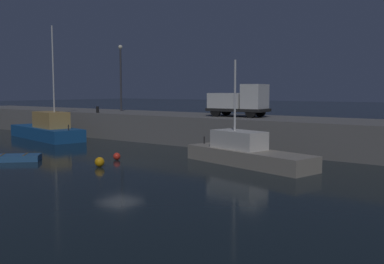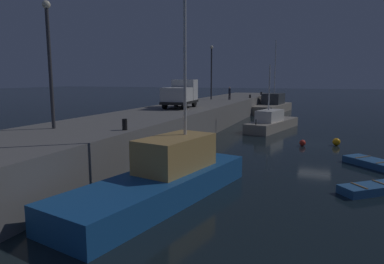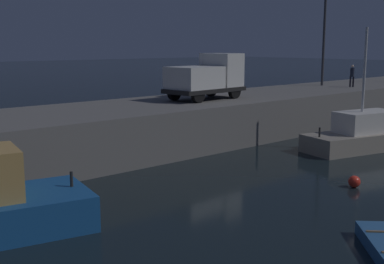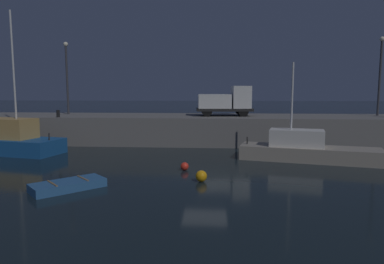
{
  "view_description": "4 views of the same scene",
  "coord_description": "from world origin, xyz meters",
  "px_view_note": "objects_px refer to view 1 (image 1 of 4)",
  "views": [
    {
      "loc": [
        20.3,
        -19.61,
        4.65
      ],
      "look_at": [
        0.39,
        7.21,
        1.49
      ],
      "focal_mm": 41.52,
      "sensor_mm": 36.0,
      "label": 1
    },
    {
      "loc": [
        -29.19,
        -0.36,
        5.24
      ],
      "look_at": [
        -2.6,
        9.74,
        0.82
      ],
      "focal_mm": 32.28,
      "sensor_mm": 36.0,
      "label": 2
    },
    {
      "loc": [
        -19.07,
        -9.23,
        5.66
      ],
      "look_at": [
        -1.7,
        10.22,
        1.11
      ],
      "focal_mm": 47.01,
      "sensor_mm": 36.0,
      "label": 3
    },
    {
      "loc": [
        0.62,
        -18.72,
        4.61
      ],
      "look_at": [
        -1.42,
        9.49,
        1.28
      ],
      "focal_mm": 31.95,
      "sensor_mm": 36.0,
      "label": 4
    }
  ],
  "objects_px": {
    "rowboat_white_mid": "(14,158)",
    "lamp_post_west": "(121,72)",
    "mooring_buoy_mid": "(117,156)",
    "utility_truck": "(240,101)",
    "bollard_west": "(98,110)",
    "fishing_boat_white": "(47,129)",
    "fishing_trawler_red": "(246,153)",
    "mooring_buoy_near": "(100,162)"
  },
  "relations": [
    {
      "from": "mooring_buoy_near",
      "to": "fishing_boat_white",
      "type": "bearing_deg",
      "value": 154.51
    },
    {
      "from": "fishing_boat_white",
      "to": "fishing_trawler_red",
      "type": "bearing_deg",
      "value": -3.94
    },
    {
      "from": "fishing_trawler_red",
      "to": "rowboat_white_mid",
      "type": "relative_size",
      "value": 2.77
    },
    {
      "from": "rowboat_white_mid",
      "to": "lamp_post_west",
      "type": "xyz_separation_m",
      "value": [
        -7.51,
        17.19,
        6.36
      ]
    },
    {
      "from": "fishing_boat_white",
      "to": "rowboat_white_mid",
      "type": "bearing_deg",
      "value": -44.53
    },
    {
      "from": "fishing_trawler_red",
      "to": "bollard_west",
      "type": "xyz_separation_m",
      "value": [
        -19.64,
        5.28,
        2.0
      ]
    },
    {
      "from": "lamp_post_west",
      "to": "rowboat_white_mid",
      "type": "bearing_deg",
      "value": -66.42
    },
    {
      "from": "mooring_buoy_mid",
      "to": "fishing_boat_white",
      "type": "bearing_deg",
      "value": 161.07
    },
    {
      "from": "bollard_west",
      "to": "mooring_buoy_mid",
      "type": "bearing_deg",
      "value": -36.69
    },
    {
      "from": "fishing_trawler_red",
      "to": "fishing_boat_white",
      "type": "distance_m",
      "value": 22.62
    },
    {
      "from": "rowboat_white_mid",
      "to": "mooring_buoy_mid",
      "type": "height_order",
      "value": "mooring_buoy_mid"
    },
    {
      "from": "rowboat_white_mid",
      "to": "bollard_west",
      "type": "distance_m",
      "value": 14.9
    },
    {
      "from": "utility_truck",
      "to": "mooring_buoy_near",
      "type": "bearing_deg",
      "value": -96.6
    },
    {
      "from": "fishing_boat_white",
      "to": "mooring_buoy_mid",
      "type": "bearing_deg",
      "value": -18.93
    },
    {
      "from": "mooring_buoy_near",
      "to": "lamp_post_west",
      "type": "bearing_deg",
      "value": 131.89
    },
    {
      "from": "lamp_post_west",
      "to": "bollard_west",
      "type": "distance_m",
      "value": 5.66
    },
    {
      "from": "mooring_buoy_mid",
      "to": "utility_truck",
      "type": "height_order",
      "value": "utility_truck"
    },
    {
      "from": "fishing_trawler_red",
      "to": "rowboat_white_mid",
      "type": "xyz_separation_m",
      "value": [
        -13.03,
        -7.82,
        -0.55
      ]
    },
    {
      "from": "lamp_post_west",
      "to": "bollard_west",
      "type": "height_order",
      "value": "lamp_post_west"
    },
    {
      "from": "fishing_trawler_red",
      "to": "bollard_west",
      "type": "distance_m",
      "value": 20.44
    },
    {
      "from": "fishing_boat_white",
      "to": "rowboat_white_mid",
      "type": "height_order",
      "value": "fishing_boat_white"
    },
    {
      "from": "mooring_buoy_mid",
      "to": "utility_truck",
      "type": "relative_size",
      "value": 0.09
    },
    {
      "from": "mooring_buoy_near",
      "to": "utility_truck",
      "type": "height_order",
      "value": "utility_truck"
    },
    {
      "from": "fishing_boat_white",
      "to": "mooring_buoy_near",
      "type": "xyz_separation_m",
      "value": [
        15.79,
        -7.53,
        -0.62
      ]
    },
    {
      "from": "fishing_boat_white",
      "to": "rowboat_white_mid",
      "type": "xyz_separation_m",
      "value": [
        9.53,
        -9.38,
        -0.71
      ]
    },
    {
      "from": "rowboat_white_mid",
      "to": "mooring_buoy_near",
      "type": "xyz_separation_m",
      "value": [
        6.26,
        1.85,
        0.09
      ]
    },
    {
      "from": "fishing_boat_white",
      "to": "bollard_west",
      "type": "relative_size",
      "value": 17.59
    },
    {
      "from": "fishing_trawler_red",
      "to": "rowboat_white_mid",
      "type": "bearing_deg",
      "value": -149.03
    },
    {
      "from": "lamp_post_west",
      "to": "fishing_trawler_red",
      "type": "bearing_deg",
      "value": -24.53
    },
    {
      "from": "rowboat_white_mid",
      "to": "utility_truck",
      "type": "height_order",
      "value": "utility_truck"
    },
    {
      "from": "lamp_post_west",
      "to": "utility_truck",
      "type": "xyz_separation_m",
      "value": [
        15.38,
        -1.36,
        -2.8
      ]
    },
    {
      "from": "rowboat_white_mid",
      "to": "mooring_buoy_near",
      "type": "relative_size",
      "value": 5.71
    },
    {
      "from": "lamp_post_west",
      "to": "bollard_west",
      "type": "xyz_separation_m",
      "value": [
        0.9,
        -4.09,
        -3.81
      ]
    },
    {
      "from": "rowboat_white_mid",
      "to": "utility_truck",
      "type": "xyz_separation_m",
      "value": [
        7.88,
        15.83,
        3.56
      ]
    },
    {
      "from": "rowboat_white_mid",
      "to": "lamp_post_west",
      "type": "height_order",
      "value": "lamp_post_west"
    },
    {
      "from": "fishing_trawler_red",
      "to": "utility_truck",
      "type": "height_order",
      "value": "fishing_trawler_red"
    },
    {
      "from": "rowboat_white_mid",
      "to": "fishing_trawler_red",
      "type": "bearing_deg",
      "value": 30.97
    },
    {
      "from": "lamp_post_west",
      "to": "bollard_west",
      "type": "bearing_deg",
      "value": -77.62
    },
    {
      "from": "mooring_buoy_mid",
      "to": "lamp_post_west",
      "type": "height_order",
      "value": "lamp_post_west"
    },
    {
      "from": "bollard_west",
      "to": "fishing_boat_white",
      "type": "bearing_deg",
      "value": -128.14
    },
    {
      "from": "rowboat_white_mid",
      "to": "bollard_west",
      "type": "relative_size",
      "value": 5.46
    },
    {
      "from": "lamp_post_west",
      "to": "utility_truck",
      "type": "relative_size",
      "value": 1.34
    }
  ]
}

